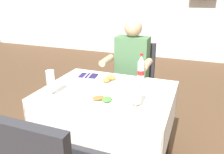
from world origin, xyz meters
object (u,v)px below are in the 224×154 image
(plate_far_diner, at_px, (111,80))
(cola_bottle_primary, at_px, (141,69))
(main_dining_table, at_px, (108,109))
(plate_near_camera, at_px, (103,100))
(chair_far_diner_seat, at_px, (133,80))
(beer_glass_left, at_px, (51,82))
(seated_diner_far, at_px, (130,70))
(beer_glass_middle, at_px, (136,93))
(napkin_cutlery_set, at_px, (88,75))

(plate_far_diner, xyz_separation_m, cola_bottle_primary, (0.25, 0.11, 0.10))
(main_dining_table, height_order, plate_near_camera, plate_near_camera)
(chair_far_diner_seat, distance_m, beer_glass_left, 1.16)
(seated_diner_far, distance_m, beer_glass_middle, 0.97)
(plate_near_camera, bearing_deg, chair_far_diner_seat, 92.65)
(seated_diner_far, distance_m, cola_bottle_primary, 0.48)
(plate_far_diner, bearing_deg, chair_far_diner_seat, 86.08)
(main_dining_table, distance_m, beer_glass_left, 0.54)
(cola_bottle_primary, distance_m, napkin_cutlery_set, 0.53)
(chair_far_diner_seat, height_order, seated_diner_far, seated_diner_far)
(seated_diner_far, relative_size, beer_glass_left, 6.25)
(plate_far_diner, height_order, beer_glass_middle, beer_glass_middle)
(chair_far_diner_seat, bearing_deg, beer_glass_middle, -73.48)
(main_dining_table, relative_size, plate_far_diner, 4.72)
(beer_glass_left, distance_m, beer_glass_middle, 0.69)
(chair_far_diner_seat, bearing_deg, napkin_cutlery_set, -118.72)
(chair_far_diner_seat, height_order, beer_glass_left, chair_far_diner_seat)
(plate_far_diner, distance_m, beer_glass_middle, 0.53)
(seated_diner_far, relative_size, plate_far_diner, 5.52)
(plate_near_camera, distance_m, beer_glass_left, 0.44)
(plate_far_diner, distance_m, napkin_cutlery_set, 0.27)
(beer_glass_left, xyz_separation_m, beer_glass_middle, (0.68, 0.04, 0.00))
(seated_diner_far, xyz_separation_m, cola_bottle_primary, (0.22, -0.41, 0.15))
(seated_diner_far, relative_size, plate_near_camera, 4.96)
(main_dining_table, height_order, beer_glass_left, beer_glass_left)
(beer_glass_middle, bearing_deg, plate_far_diner, 131.62)
(beer_glass_middle, bearing_deg, chair_far_diner_seat, 106.52)
(beer_glass_left, relative_size, beer_glass_middle, 0.99)
(plate_near_camera, relative_size, cola_bottle_primary, 0.97)
(seated_diner_far, distance_m, plate_near_camera, 0.92)
(seated_diner_far, xyz_separation_m, napkin_cutlery_set, (-0.30, -0.45, 0.04))
(plate_far_diner, xyz_separation_m, beer_glass_left, (-0.34, -0.42, 0.09))
(seated_diner_far, height_order, beer_glass_left, seated_diner_far)
(main_dining_table, bearing_deg, napkin_cutlery_set, 140.85)
(main_dining_table, distance_m, seated_diner_far, 0.71)
(main_dining_table, distance_m, napkin_cutlery_set, 0.43)
(cola_bottle_primary, bearing_deg, chair_far_diner_seat, 111.92)
(main_dining_table, relative_size, plate_near_camera, 4.25)
(main_dining_table, xyz_separation_m, chair_far_diner_seat, (0.00, 0.81, -0.02))
(plate_near_camera, distance_m, plate_far_diner, 0.41)
(beer_glass_middle, xyz_separation_m, cola_bottle_primary, (-0.09, 0.50, 0.01))
(beer_glass_left, height_order, cola_bottle_primary, cola_bottle_primary)
(napkin_cutlery_set, bearing_deg, chair_far_diner_seat, 61.28)
(plate_near_camera, distance_m, napkin_cutlery_set, 0.59)
(beer_glass_left, relative_size, napkin_cutlery_set, 1.03)
(plate_far_diner, distance_m, cola_bottle_primary, 0.29)
(beer_glass_middle, distance_m, napkin_cutlery_set, 0.77)
(cola_bottle_primary, bearing_deg, beer_glass_left, -137.65)
(main_dining_table, relative_size, beer_glass_left, 5.35)
(chair_far_diner_seat, relative_size, seated_diner_far, 0.77)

